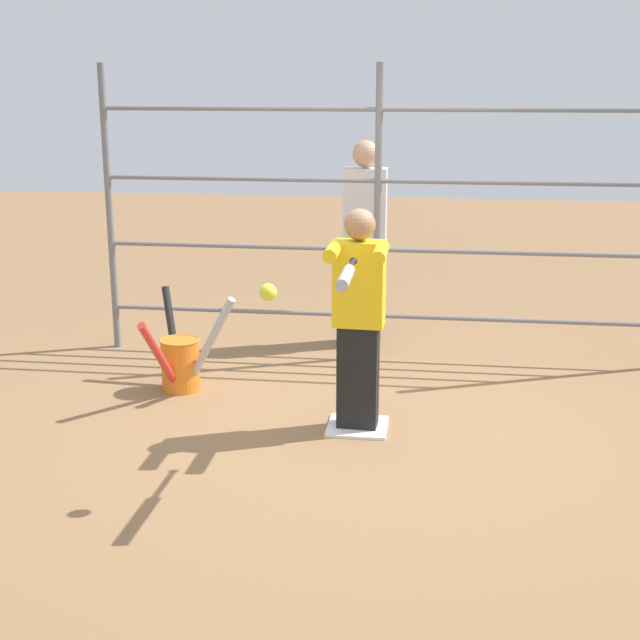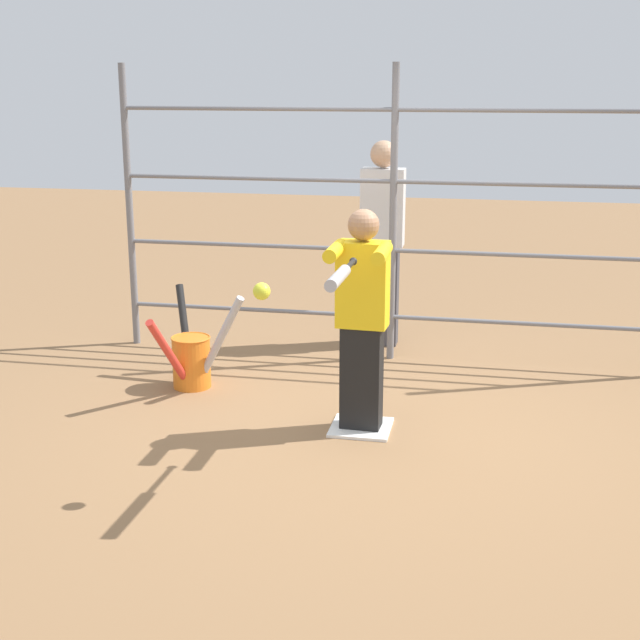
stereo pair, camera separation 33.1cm
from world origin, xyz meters
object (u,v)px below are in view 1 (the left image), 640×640
object	(u,v)px
batter	(359,314)
baseball_bat_swinging	(347,275)
bat_bucket	(181,360)
bystander_behind_fence	(365,240)
softball_in_flight	(268,292)

from	to	relation	value
batter	baseball_bat_swinging	xyz separation A→B (m)	(-0.02, 0.92, 0.45)
baseball_bat_swinging	bat_bucket	xyz separation A→B (m)	(1.41, -1.50, -1.02)
bat_bucket	bystander_behind_fence	xyz separation A→B (m)	(-1.25, -1.44, 0.69)
batter	softball_in_flight	size ratio (longest dim) A/B	15.48
batter	softball_in_flight	xyz separation A→B (m)	(0.40, 0.99, 0.37)
batter	bat_bucket	xyz separation A→B (m)	(1.39, -0.59, -0.57)
batter	baseball_bat_swinging	size ratio (longest dim) A/B	1.66
batter	bat_bucket	world-z (taller)	batter
baseball_bat_swinging	softball_in_flight	bearing A→B (deg)	10.51
bystander_behind_fence	baseball_bat_swinging	bearing A→B (deg)	93.00
batter	bat_bucket	size ratio (longest dim) A/B	1.57
bat_bucket	batter	bearing A→B (deg)	157.04
baseball_bat_swinging	batter	bearing A→B (deg)	-89.00
softball_in_flight	bystander_behind_fence	world-z (taller)	bystander_behind_fence
softball_in_flight	bystander_behind_fence	xyz separation A→B (m)	(-0.26, -3.02, -0.24)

